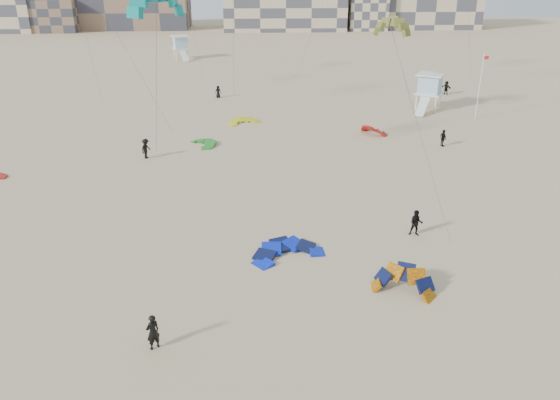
{
  "coord_description": "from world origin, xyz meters",
  "views": [
    {
      "loc": [
        1.1,
        -24.76,
        16.92
      ],
      "look_at": [
        2.65,
        6.0,
        3.43
      ],
      "focal_mm": 35.0,
      "sensor_mm": 36.0,
      "label": 1
    }
  ],
  "objects_px": {
    "lifeguard_tower_near": "(429,92)",
    "kitesurfer_main": "(153,332)",
    "kite_ground_blue": "(287,255)",
    "kite_ground_orange": "(403,291)"
  },
  "relations": [
    {
      "from": "kite_ground_blue",
      "to": "lifeguard_tower_near",
      "type": "xyz_separation_m",
      "value": [
        19.81,
        35.93,
        2.18
      ]
    },
    {
      "from": "kite_ground_blue",
      "to": "kite_ground_orange",
      "type": "bearing_deg",
      "value": -57.16
    },
    {
      "from": "kite_ground_orange",
      "to": "kitesurfer_main",
      "type": "bearing_deg",
      "value": -137.5
    },
    {
      "from": "kitesurfer_main",
      "to": "lifeguard_tower_near",
      "type": "xyz_separation_m",
      "value": [
        26.7,
        44.62,
        1.25
      ]
    },
    {
      "from": "kite_ground_blue",
      "to": "kitesurfer_main",
      "type": "height_order",
      "value": "kitesurfer_main"
    },
    {
      "from": "kite_ground_blue",
      "to": "kite_ground_orange",
      "type": "distance_m",
      "value": 7.64
    },
    {
      "from": "kite_ground_orange",
      "to": "lifeguard_tower_near",
      "type": "xyz_separation_m",
      "value": [
        13.61,
        40.39,
        2.18
      ]
    },
    {
      "from": "kitesurfer_main",
      "to": "lifeguard_tower_near",
      "type": "bearing_deg",
      "value": -159.32
    },
    {
      "from": "kite_ground_orange",
      "to": "kite_ground_blue",
      "type": "bearing_deg",
      "value": 168.84
    },
    {
      "from": "lifeguard_tower_near",
      "to": "kitesurfer_main",
      "type": "bearing_deg",
      "value": -90.35
    }
  ]
}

